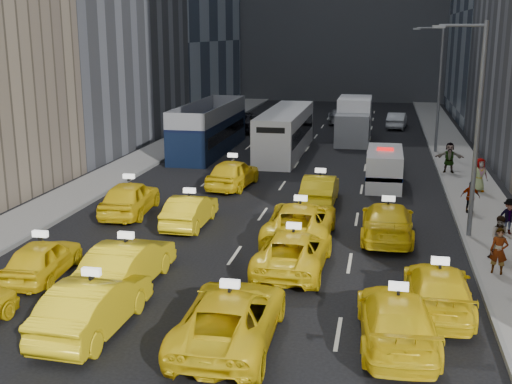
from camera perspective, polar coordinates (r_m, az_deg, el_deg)
ground at (r=18.35m, az=-7.75°, el=-13.89°), size 160.00×160.00×0.00m
sidewalk_west at (r=44.16m, az=-10.21°, el=2.77°), size 3.00×90.00×0.15m
sidewalk_east at (r=41.46m, az=17.95°, el=1.57°), size 3.00×90.00×0.15m
curb_west at (r=43.65m, az=-8.44°, el=2.73°), size 0.15×90.00×0.18m
curb_east at (r=41.31m, az=15.96°, el=1.69°), size 0.15×90.00×0.18m
streetlight_near at (r=27.76m, az=18.89°, el=5.78°), size 2.15×0.22×9.00m
streetlight_far at (r=47.56m, az=15.88°, el=9.16°), size 2.15×0.22×9.00m
taxi_5 at (r=19.59m, az=-14.24°, el=-9.70°), size 1.88×4.98×1.62m
taxi_6 at (r=18.37m, az=-2.30°, el=-11.03°), size 2.65×5.63×1.56m
taxi_7 at (r=18.74m, az=12.40°, el=-10.93°), size 2.46×5.31×1.50m
taxi_8 at (r=24.22m, az=-18.46°, el=-5.63°), size 2.00×4.25×1.41m
taxi_9 at (r=22.62m, az=-11.36°, el=-6.27°), size 1.93×5.00×1.62m
taxi_10 at (r=23.75m, az=3.35°, el=-5.21°), size 2.57×5.34×1.47m
taxi_11 at (r=21.11m, az=15.89°, el=-8.30°), size 2.03×4.98×1.44m
taxi_12 at (r=31.32m, az=-11.15°, el=-0.49°), size 2.34×5.01×1.66m
taxi_13 at (r=29.09m, az=-5.89°, el=-1.65°), size 1.52×4.36×1.43m
taxi_14 at (r=26.99m, az=3.96°, el=-2.66°), size 2.73×5.86×1.62m
taxi_15 at (r=27.71m, az=11.60°, el=-2.56°), size 2.17×5.32×1.54m
taxi_16 at (r=36.06m, az=-2.08°, el=1.66°), size 2.43×4.99×1.64m
taxi_17 at (r=32.83m, az=5.72°, el=0.25°), size 1.62×4.61×1.52m
nypd_van at (r=37.24m, az=11.33°, el=2.06°), size 2.14×5.16×2.19m
double_decker at (r=46.96m, az=-4.17°, el=5.68°), size 2.74×12.04×3.50m
city_bus at (r=46.07m, az=2.63°, el=5.34°), size 3.10×12.41×3.18m
box_truck at (r=52.03m, az=8.70°, el=6.32°), size 3.45×7.72×3.41m
misc_car_0 at (r=42.83m, az=11.41°, el=3.31°), size 2.05×4.80×1.54m
misc_car_1 at (r=57.18m, az=-0.84°, el=6.28°), size 3.25×6.06×1.62m
misc_car_2 at (r=62.16m, az=7.37°, el=6.70°), size 2.46×5.03×1.41m
misc_car_3 at (r=58.59m, az=2.81°, el=6.40°), size 2.33×4.60×1.50m
misc_car_4 at (r=59.98m, az=12.41°, el=6.25°), size 1.98×4.56×1.46m
pedestrian_0 at (r=24.45m, az=20.79°, el=-4.93°), size 0.70×0.55×1.68m
pedestrian_1 at (r=25.98m, az=20.92°, el=-3.82°), size 0.87×0.54×1.69m
pedestrian_2 at (r=29.33m, az=21.58°, el=-2.04°), size 1.08×0.66×1.55m
pedestrian_3 at (r=32.22m, az=18.50°, el=-0.41°), size 0.92×0.47×1.52m
pedestrian_4 at (r=36.61m, az=19.25°, el=1.45°), size 0.99×0.73×1.82m
pedestrian_5 at (r=41.03m, az=16.81°, el=2.95°), size 1.72×0.53×1.85m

